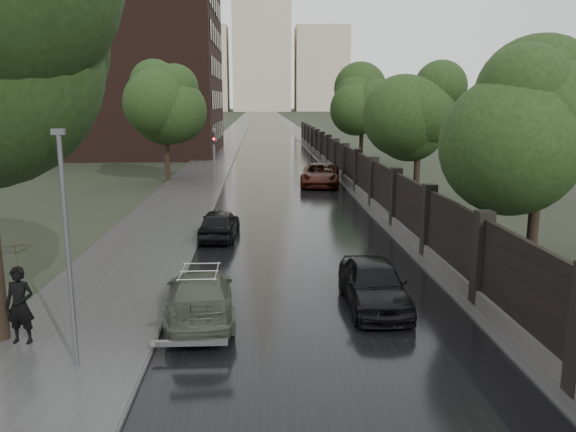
# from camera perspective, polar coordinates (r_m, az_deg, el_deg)

# --- Properties ---
(ground) EXTENTS (800.00, 800.00, 0.00)m
(ground) POSITION_cam_1_polar(r_m,az_deg,el_deg) (11.28, 5.47, -18.40)
(ground) COLOR black
(ground) RESTS_ON ground
(road) EXTENTS (8.00, 420.00, 0.02)m
(road) POSITION_cam_1_polar(r_m,az_deg,el_deg) (199.74, -2.47, 10.02)
(road) COLOR black
(road) RESTS_ON ground
(sidewalk_left) EXTENTS (4.00, 420.00, 0.16)m
(sidewalk_left) POSITION_cam_1_polar(r_m,az_deg,el_deg) (199.78, -4.22, 10.02)
(sidewalk_left) COLOR #2D2D2D
(sidewalk_left) RESTS_ON ground
(verge_right) EXTENTS (3.00, 420.00, 0.08)m
(verge_right) POSITION_cam_1_polar(r_m,az_deg,el_deg) (199.85, -0.87, 10.03)
(verge_right) COLOR #2D2D2D
(verge_right) RESTS_ON ground
(fence_right) EXTENTS (0.45, 75.72, 2.70)m
(fence_right) POSITION_cam_1_polar(r_m,az_deg,el_deg) (42.37, 5.46, 5.32)
(fence_right) COLOR #383533
(fence_right) RESTS_ON ground
(tree_left_far) EXTENTS (4.25, 4.25, 7.39)m
(tree_left_far) POSITION_cam_1_polar(r_m,az_deg,el_deg) (40.18, -12.40, 10.81)
(tree_left_far) COLOR black
(tree_left_far) RESTS_ON ground
(tree_right_a) EXTENTS (4.08, 4.08, 7.01)m
(tree_right_a) POSITION_cam_1_polar(r_m,az_deg,el_deg) (19.83, 24.43, 8.63)
(tree_right_a) COLOR black
(tree_right_a) RESTS_ON ground
(tree_right_b) EXTENTS (4.08, 4.08, 7.01)m
(tree_right_b) POSITION_cam_1_polar(r_m,az_deg,el_deg) (32.92, 13.22, 10.14)
(tree_right_b) COLOR black
(tree_right_b) RESTS_ON ground
(tree_right_c) EXTENTS (4.08, 4.08, 7.01)m
(tree_right_c) POSITION_cam_1_polar(r_m,az_deg,el_deg) (50.47, 7.54, 10.76)
(tree_right_c) COLOR black
(tree_right_c) RESTS_ON ground
(lamp_post) EXTENTS (0.25, 0.12, 5.11)m
(lamp_post) POSITION_cam_1_polar(r_m,az_deg,el_deg) (12.18, -21.46, -3.28)
(lamp_post) COLOR #59595E
(lamp_post) RESTS_ON ground
(traffic_light) EXTENTS (0.16, 0.32, 4.00)m
(traffic_light) POSITION_cam_1_polar(r_m,az_deg,el_deg) (34.91, -7.49, 6.22)
(traffic_light) COLOR #59595E
(traffic_light) RESTS_ON ground
(brick_building) EXTENTS (24.00, 18.00, 20.00)m
(brick_building) POSITION_cam_1_polar(r_m,az_deg,el_deg) (63.97, -18.45, 14.98)
(brick_building) COLOR black
(brick_building) RESTS_ON ground
(stalinist_tower) EXTENTS (92.00, 30.00, 159.00)m
(stalinist_tower) POSITION_cam_1_polar(r_m,az_deg,el_deg) (311.38, -2.70, 17.66)
(stalinist_tower) COLOR tan
(stalinist_tower) RESTS_ON ground
(volga_sedan) EXTENTS (2.15, 4.43, 1.24)m
(volga_sedan) POSITION_cam_1_polar(r_m,az_deg,el_deg) (15.03, -8.92, -8.00)
(volga_sedan) COLOR #404537
(volga_sedan) RESTS_ON ground
(hatchback_left) EXTENTS (1.68, 3.75, 1.25)m
(hatchback_left) POSITION_cam_1_polar(r_m,az_deg,el_deg) (23.46, -6.99, -0.78)
(hatchback_left) COLOR black
(hatchback_left) RESTS_ON ground
(car_right_near) EXTENTS (1.63, 4.01, 1.36)m
(car_right_near) POSITION_cam_1_polar(r_m,az_deg,el_deg) (15.77, 8.70, -6.82)
(car_right_near) COLOR black
(car_right_near) RESTS_ON ground
(car_right_far) EXTENTS (3.19, 5.68, 1.50)m
(car_right_far) POSITION_cam_1_polar(r_m,az_deg,el_deg) (37.90, 3.31, 4.21)
(car_right_far) COLOR black
(car_right_far) RESTS_ON ground
(pedestrian_umbrella) EXTENTS (1.14, 1.16, 2.83)m
(pedestrian_umbrella) POSITION_cam_1_polar(r_m,az_deg,el_deg) (14.04, -25.92, -4.40)
(pedestrian_umbrella) COLOR black
(pedestrian_umbrella) RESTS_ON sidewalk_left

